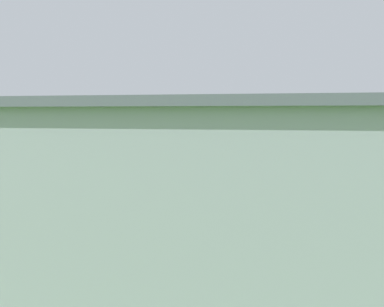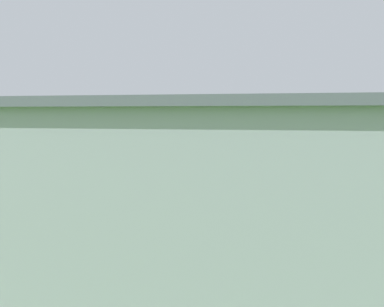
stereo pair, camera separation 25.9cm
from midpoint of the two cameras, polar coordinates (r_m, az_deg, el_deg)
ground_plane at (r=56.29m, az=5.50°, el=-3.42°), size 400.00×400.00×0.00m
hangar at (r=26.58m, az=-5.48°, el=-3.22°), size 35.26×15.93×7.66m
biplane at (r=59.56m, az=-0.73°, el=2.38°), size 8.17×7.81×3.66m
car_white at (r=47.46m, az=-17.81°, el=-3.95°), size 1.96×3.99×1.58m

